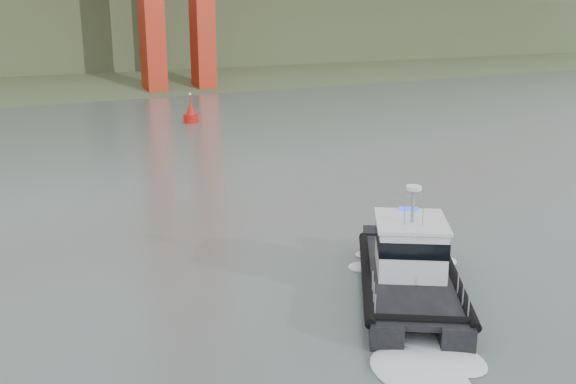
% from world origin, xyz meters
% --- Properties ---
extents(ground, '(400.00, 400.00, 0.00)m').
position_xyz_m(ground, '(0.00, 0.00, 0.00)').
color(ground, '#45524F').
rests_on(ground, ground).
extents(patrol_boat, '(8.62, 9.84, 4.69)m').
position_xyz_m(patrol_boat, '(0.97, 1.10, 1.17)').
color(patrol_boat, black).
rests_on(patrol_boat, ground).
extents(nav_buoy, '(1.64, 1.64, 3.41)m').
position_xyz_m(nav_buoy, '(11.58, 47.26, 0.90)').
color(nav_buoy, red).
rests_on(nav_buoy, ground).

